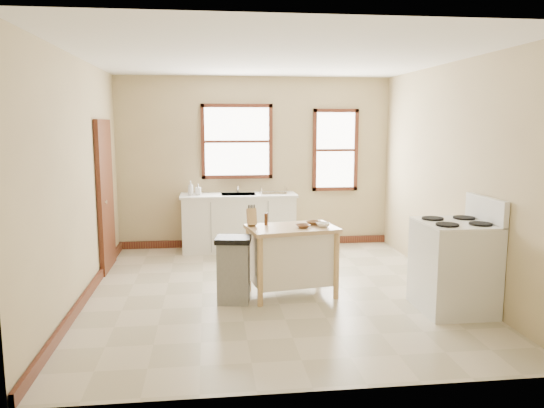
{
  "coord_description": "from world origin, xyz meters",
  "views": [
    {
      "loc": [
        -0.78,
        -6.26,
        2.05
      ],
      "look_at": [
        0.03,
        0.4,
        1.02
      ],
      "focal_mm": 35.0,
      "sensor_mm": 36.0,
      "label": 1
    }
  ],
  "objects_px": {
    "soap_bottle_a": "(191,188)",
    "bowl_b": "(314,223)",
    "knife_block": "(252,218)",
    "trash_bin": "(234,270)",
    "dish_rack": "(273,191)",
    "pepper_grinder": "(266,219)",
    "soap_bottle_b": "(198,189)",
    "gas_stove": "(454,254)",
    "bowl_a": "(303,226)",
    "bowl_c": "(323,225)",
    "kitchen_island": "(292,261)"
  },
  "relations": [
    {
      "from": "soap_bottle_a",
      "to": "bowl_b",
      "type": "height_order",
      "value": "soap_bottle_a"
    },
    {
      "from": "knife_block",
      "to": "trash_bin",
      "type": "height_order",
      "value": "knife_block"
    },
    {
      "from": "dish_rack",
      "to": "knife_block",
      "type": "height_order",
      "value": "knife_block"
    },
    {
      "from": "pepper_grinder",
      "to": "trash_bin",
      "type": "distance_m",
      "value": 0.73
    },
    {
      "from": "soap_bottle_b",
      "to": "bowl_b",
      "type": "bearing_deg",
      "value": -51.01
    },
    {
      "from": "gas_stove",
      "to": "soap_bottle_b",
      "type": "bearing_deg",
      "value": 132.52
    },
    {
      "from": "knife_block",
      "to": "pepper_grinder",
      "type": "relative_size",
      "value": 1.33
    },
    {
      "from": "dish_rack",
      "to": "bowl_b",
      "type": "height_order",
      "value": "dish_rack"
    },
    {
      "from": "soap_bottle_a",
      "to": "soap_bottle_b",
      "type": "relative_size",
      "value": 1.29
    },
    {
      "from": "pepper_grinder",
      "to": "knife_block",
      "type": "bearing_deg",
      "value": -171.15
    },
    {
      "from": "bowl_b",
      "to": "trash_bin",
      "type": "bearing_deg",
      "value": -164.42
    },
    {
      "from": "bowl_a",
      "to": "bowl_b",
      "type": "height_order",
      "value": "bowl_b"
    },
    {
      "from": "soap_bottle_b",
      "to": "knife_block",
      "type": "xyz_separation_m",
      "value": [
        0.66,
        -2.25,
        -0.07
      ]
    },
    {
      "from": "soap_bottle_b",
      "to": "bowl_c",
      "type": "distance_m",
      "value": 2.84
    },
    {
      "from": "soap_bottle_b",
      "to": "bowl_b",
      "type": "distance_m",
      "value": 2.66
    },
    {
      "from": "soap_bottle_b",
      "to": "knife_block",
      "type": "distance_m",
      "value": 2.34
    },
    {
      "from": "dish_rack",
      "to": "pepper_grinder",
      "type": "bearing_deg",
      "value": -91.43
    },
    {
      "from": "knife_block",
      "to": "kitchen_island",
      "type": "bearing_deg",
      "value": -20.54
    },
    {
      "from": "soap_bottle_b",
      "to": "gas_stove",
      "type": "xyz_separation_m",
      "value": [
        2.81,
        -3.07,
        -0.38
      ]
    },
    {
      "from": "dish_rack",
      "to": "gas_stove",
      "type": "bearing_deg",
      "value": -54.24
    },
    {
      "from": "soap_bottle_a",
      "to": "soap_bottle_b",
      "type": "distance_m",
      "value": 0.12
    },
    {
      "from": "dish_rack",
      "to": "kitchen_island",
      "type": "bearing_deg",
      "value": -83.79
    },
    {
      "from": "soap_bottle_a",
      "to": "knife_block",
      "type": "distance_m",
      "value": 2.36
    },
    {
      "from": "dish_rack",
      "to": "trash_bin",
      "type": "xyz_separation_m",
      "value": [
        -0.77,
        -2.5,
        -0.59
      ]
    },
    {
      "from": "trash_bin",
      "to": "gas_stove",
      "type": "distance_m",
      "value": 2.46
    },
    {
      "from": "soap_bottle_a",
      "to": "kitchen_island",
      "type": "bearing_deg",
      "value": -59.8
    },
    {
      "from": "bowl_a",
      "to": "trash_bin",
      "type": "bearing_deg",
      "value": -173.23
    },
    {
      "from": "bowl_a",
      "to": "bowl_b",
      "type": "distance_m",
      "value": 0.24
    },
    {
      "from": "trash_bin",
      "to": "bowl_b",
      "type": "bearing_deg",
      "value": 24.39
    },
    {
      "from": "kitchen_island",
      "to": "trash_bin",
      "type": "bearing_deg",
      "value": -174.71
    },
    {
      "from": "bowl_a",
      "to": "bowl_b",
      "type": "xyz_separation_m",
      "value": [
        0.17,
        0.18,
        0.0
      ]
    },
    {
      "from": "soap_bottle_a",
      "to": "soap_bottle_b",
      "type": "xyz_separation_m",
      "value": [
        0.12,
        0.02,
        -0.03
      ]
    },
    {
      "from": "bowl_c",
      "to": "trash_bin",
      "type": "xyz_separation_m",
      "value": [
        -1.07,
        -0.12,
        -0.48
      ]
    },
    {
      "from": "dish_rack",
      "to": "trash_bin",
      "type": "height_order",
      "value": "dish_rack"
    },
    {
      "from": "dish_rack",
      "to": "bowl_b",
      "type": "xyz_separation_m",
      "value": [
        0.22,
        -2.22,
        -0.11
      ]
    },
    {
      "from": "kitchen_island",
      "to": "dish_rack",
      "type": "bearing_deg",
      "value": 79.2
    },
    {
      "from": "soap_bottle_a",
      "to": "dish_rack",
      "type": "height_order",
      "value": "soap_bottle_a"
    },
    {
      "from": "soap_bottle_b",
      "to": "dish_rack",
      "type": "xyz_separation_m",
      "value": [
        1.2,
        -0.02,
        -0.04
      ]
    },
    {
      "from": "kitchen_island",
      "to": "knife_block",
      "type": "relative_size",
      "value": 5.12
    },
    {
      "from": "bowl_c",
      "to": "knife_block",
      "type": "bearing_deg",
      "value": 169.35
    },
    {
      "from": "pepper_grinder",
      "to": "bowl_c",
      "type": "height_order",
      "value": "pepper_grinder"
    },
    {
      "from": "soap_bottle_b",
      "to": "bowl_a",
      "type": "distance_m",
      "value": 2.73
    },
    {
      "from": "pepper_grinder",
      "to": "gas_stove",
      "type": "height_order",
      "value": "gas_stove"
    },
    {
      "from": "dish_rack",
      "to": "soap_bottle_b",
      "type": "bearing_deg",
      "value": -173.3
    },
    {
      "from": "dish_rack",
      "to": "knife_block",
      "type": "distance_m",
      "value": 2.29
    },
    {
      "from": "bowl_b",
      "to": "trash_bin",
      "type": "relative_size",
      "value": 0.23
    },
    {
      "from": "knife_block",
      "to": "bowl_a",
      "type": "height_order",
      "value": "knife_block"
    },
    {
      "from": "soap_bottle_a",
      "to": "pepper_grinder",
      "type": "bearing_deg",
      "value": -64.56
    },
    {
      "from": "bowl_a",
      "to": "bowl_c",
      "type": "distance_m",
      "value": 0.25
    },
    {
      "from": "soap_bottle_b",
      "to": "bowl_c",
      "type": "bearing_deg",
      "value": -51.3
    }
  ]
}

